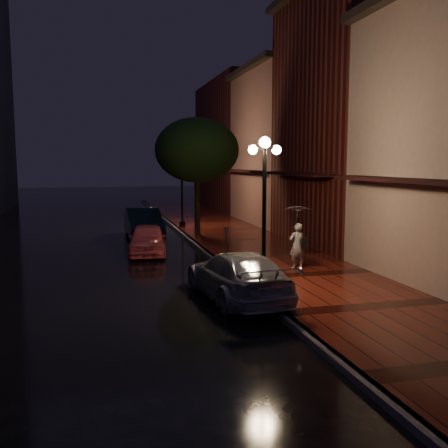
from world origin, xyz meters
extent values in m
plane|color=black|center=(0.00, 0.00, 0.00)|extent=(120.00, 120.00, 0.00)
cube|color=#4D160D|center=(2.25, 0.00, 0.07)|extent=(4.50, 60.00, 0.15)
cube|color=#595451|center=(0.00, 0.00, 0.07)|extent=(0.25, 60.00, 0.15)
cube|color=#511914|center=(7.00, 2.00, 5.50)|extent=(5.00, 8.00, 11.00)
cube|color=#8C5951|center=(7.00, 10.00, 4.50)|extent=(5.00, 8.00, 9.00)
cube|color=#511914|center=(7.00, 20.00, 5.00)|extent=(5.00, 12.00, 10.00)
cylinder|color=black|center=(0.35, -5.00, 2.15)|extent=(0.12, 0.12, 4.00)
cylinder|color=black|center=(0.35, -5.00, 0.30)|extent=(0.36, 0.36, 0.30)
cube|color=black|center=(0.35, -5.00, 4.15)|extent=(0.70, 0.08, 0.08)
sphere|color=#F0C390|center=(0.35, -5.00, 4.30)|extent=(0.32, 0.32, 0.32)
sphere|color=#F0C390|center=(0.00, -5.00, 4.10)|extent=(0.26, 0.26, 0.26)
sphere|color=#F0C390|center=(0.70, -5.00, 4.10)|extent=(0.26, 0.26, 0.26)
cylinder|color=black|center=(0.35, 9.00, 2.15)|extent=(0.12, 0.12, 4.00)
cylinder|color=black|center=(0.35, 9.00, 0.30)|extent=(0.36, 0.36, 0.30)
cube|color=black|center=(0.35, 9.00, 4.15)|extent=(0.70, 0.08, 0.08)
sphere|color=#F0C390|center=(0.35, 9.00, 4.30)|extent=(0.32, 0.32, 0.32)
sphere|color=#F0C390|center=(0.00, 9.00, 4.10)|extent=(0.26, 0.26, 0.26)
sphere|color=#F0C390|center=(0.70, 9.00, 4.10)|extent=(0.26, 0.26, 0.26)
cylinder|color=black|center=(0.60, 6.00, 1.75)|extent=(0.28, 0.28, 3.20)
ellipsoid|color=black|center=(0.60, 6.00, 4.35)|extent=(4.16, 4.16, 3.20)
sphere|color=black|center=(1.30, 6.60, 3.75)|extent=(1.80, 1.80, 1.80)
sphere|color=black|center=(0.00, 5.30, 3.85)|extent=(1.80, 1.80, 1.80)
imported|color=#E85F67|center=(-2.31, 1.91, 0.62)|extent=(1.87, 3.80, 1.25)
imported|color=black|center=(-2.05, 6.33, 0.75)|extent=(1.68, 4.60, 1.50)
imported|color=#95959B|center=(-0.60, -5.54, 0.66)|extent=(2.27, 4.73, 1.33)
imported|color=white|center=(2.28, -2.84, 0.93)|extent=(0.61, 0.44, 1.55)
imported|color=silver|center=(2.28, -2.84, 1.91)|extent=(0.90, 0.92, 0.83)
cylinder|color=black|center=(2.28, -2.84, 1.29)|extent=(0.02, 0.02, 1.24)
cube|color=black|center=(2.54, -2.89, 1.03)|extent=(0.12, 0.29, 0.31)
cylinder|color=black|center=(0.15, -1.57, 0.71)|extent=(0.06, 0.06, 1.13)
cube|color=black|center=(0.15, -1.57, 1.38)|extent=(0.15, 0.13, 0.23)
camera|label=1|loc=(-4.27, -18.41, 3.75)|focal=40.00mm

